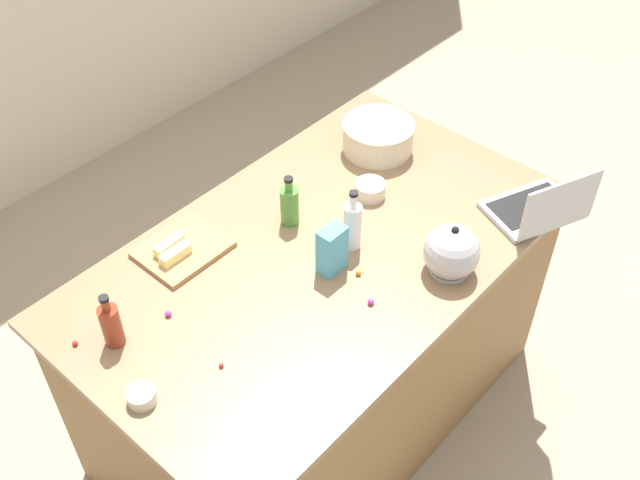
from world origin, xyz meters
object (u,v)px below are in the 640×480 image
at_px(laptop, 541,208).
at_px(candy_bag, 332,250).
at_px(bottle_soy, 111,324).
at_px(cutting_board, 183,249).
at_px(mixing_bowl_large, 378,136).
at_px(bottle_vinegar, 352,225).
at_px(kettle, 452,252).
at_px(butter_stick_right, 169,245).
at_px(ramekin_medium, 142,396).
at_px(ramekin_small, 370,189).
at_px(butter_stick_left, 175,254).
at_px(bottle_olive, 289,205).

relative_size(laptop, candy_bag, 2.18).
relative_size(bottle_soy, cutting_board, 0.71).
distance_m(mixing_bowl_large, bottle_vinegar, 0.55).
bearing_deg(candy_bag, laptop, -29.39).
distance_m(laptop, kettle, 0.42).
distance_m(butter_stick_right, ramekin_medium, 0.57).
height_order(cutting_board, ramekin_small, ramekin_small).
bearing_deg(ramekin_small, bottle_soy, 172.31).
distance_m(butter_stick_left, ramekin_medium, 0.53).
height_order(laptop, candy_bag, laptop).
xyz_separation_m(butter_stick_left, butter_stick_right, (0.01, 0.05, 0.00)).
bearing_deg(candy_bag, kettle, -48.78).
bearing_deg(bottle_soy, butter_stick_right, 25.46).
relative_size(bottle_olive, ramekin_small, 1.76).
relative_size(bottle_vinegar, bottle_soy, 1.19).
xyz_separation_m(mixing_bowl_large, bottle_vinegar, (-0.47, -0.27, 0.03)).
bearing_deg(butter_stick_right, laptop, -40.28).
xyz_separation_m(bottle_soy, candy_bag, (0.65, -0.28, 0.01)).
relative_size(bottle_olive, candy_bag, 1.13).
relative_size(mixing_bowl_large, butter_stick_right, 2.50).
xyz_separation_m(mixing_bowl_large, butter_stick_right, (-0.90, 0.15, -0.03)).
bearing_deg(bottle_soy, bottle_olive, -1.63).
bearing_deg(cutting_board, butter_stick_right, 146.60).
distance_m(bottle_olive, kettle, 0.57).
distance_m(laptop, mixing_bowl_large, 0.67).
height_order(bottle_soy, ramekin_small, bottle_soy).
bearing_deg(kettle, butter_stick_right, 127.08).
bearing_deg(ramekin_medium, bottle_soy, 70.62).
bearing_deg(cutting_board, ramekin_medium, -141.58).
xyz_separation_m(bottle_vinegar, ramekin_medium, (-0.85, 0.03, -0.07)).
bearing_deg(bottle_soy, laptop, -26.38).
bearing_deg(laptop, ramekin_small, 119.84).
height_order(butter_stick_left, butter_stick_right, same).
height_order(mixing_bowl_large, kettle, kettle).
xyz_separation_m(bottle_olive, butter_stick_right, (-0.37, 0.19, -0.04)).
xyz_separation_m(mixing_bowl_large, bottle_olive, (-0.52, -0.04, 0.01)).
bearing_deg(kettle, ramekin_small, 74.35).
xyz_separation_m(laptop, kettle, (-0.41, 0.09, 0.03)).
distance_m(bottle_soy, butter_stick_left, 0.36).
bearing_deg(bottle_vinegar, kettle, -67.99).
xyz_separation_m(laptop, ramekin_small, (-0.29, 0.51, -0.02)).
height_order(bottle_soy, butter_stick_right, bottle_soy).
height_order(bottle_olive, candy_bag, bottle_olive).
xyz_separation_m(bottle_soy, ramekin_small, (1.01, -0.14, -0.05)).
bearing_deg(bottle_olive, butter_stick_right, 153.61).
height_order(bottle_vinegar, kettle, bottle_vinegar).
height_order(laptop, ramekin_medium, laptop).
height_order(bottle_olive, ramekin_small, bottle_olive).
relative_size(butter_stick_left, candy_bag, 0.65).
bearing_deg(mixing_bowl_large, butter_stick_left, 173.41).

